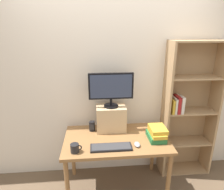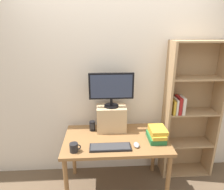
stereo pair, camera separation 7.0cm
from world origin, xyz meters
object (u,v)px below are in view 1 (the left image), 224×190
object	(u,v)px
desk_speaker	(92,126)
riser_box	(111,118)
keyboard	(111,147)
bookshelf_unit	(187,110)
coffee_mug	(75,148)
desk	(116,144)
book_stack	(157,133)
computer_monitor	(111,88)
computer_mouse	(137,144)

from	to	relation	value
desk_speaker	riser_box	bearing A→B (deg)	2.59
keyboard	bookshelf_unit	bearing A→B (deg)	25.09
coffee_mug	keyboard	bearing A→B (deg)	5.35
desk	riser_box	world-z (taller)	riser_box
keyboard	coffee_mug	bearing A→B (deg)	-174.65
coffee_mug	desk_speaker	bearing A→B (deg)	68.29
coffee_mug	book_stack	bearing A→B (deg)	10.79
riser_box	keyboard	world-z (taller)	riser_box
bookshelf_unit	computer_monitor	world-z (taller)	bookshelf_unit
book_stack	coffee_mug	bearing A→B (deg)	-169.21
desk	computer_monitor	bearing A→B (deg)	101.01
desk_speaker	book_stack	bearing A→B (deg)	-19.62
computer_mouse	desk_speaker	distance (m)	0.64
keyboard	book_stack	xyz separation A→B (m)	(0.55, 0.14, 0.06)
desk	computer_mouse	xyz separation A→B (m)	(0.21, -0.18, 0.10)
bookshelf_unit	desk_speaker	distance (m)	1.30
bookshelf_unit	keyboard	distance (m)	1.21
desk	bookshelf_unit	world-z (taller)	bookshelf_unit
riser_box	computer_mouse	bearing A→B (deg)	-57.64
computer_monitor	coffee_mug	size ratio (longest dim) A/B	4.44
computer_monitor	coffee_mug	world-z (taller)	computer_monitor
computer_monitor	desk	bearing A→B (deg)	-78.99
computer_mouse	desk_speaker	size ratio (longest dim) A/B	0.83
desk_speaker	keyboard	bearing A→B (deg)	-63.38
desk	keyboard	bearing A→B (deg)	-111.25
bookshelf_unit	keyboard	size ratio (longest dim) A/B	4.09
bookshelf_unit	keyboard	xyz separation A→B (m)	(-1.08, -0.51, -0.18)
computer_monitor	book_stack	xyz separation A→B (m)	(0.52, -0.28, -0.49)
coffee_mug	bookshelf_unit	bearing A→B (deg)	20.28
desk	book_stack	distance (m)	0.50
keyboard	desk_speaker	xyz separation A→B (m)	(-0.21, 0.41, 0.05)
coffee_mug	desk_speaker	size ratio (longest dim) A/B	0.98
computer_mouse	bookshelf_unit	bearing A→B (deg)	31.74
computer_mouse	desk	bearing A→B (deg)	139.25
computer_mouse	desk_speaker	bearing A→B (deg)	141.77
riser_box	computer_mouse	xyz separation A→B (m)	(0.26, -0.41, -0.14)
riser_box	keyboard	bearing A→B (deg)	-94.92
keyboard	book_stack	world-z (taller)	book_stack
computer_monitor	desk_speaker	xyz separation A→B (m)	(-0.24, -0.01, -0.50)
book_stack	bookshelf_unit	bearing A→B (deg)	34.49
computer_monitor	coffee_mug	xyz separation A→B (m)	(-0.42, -0.46, -0.51)
riser_box	computer_monitor	world-z (taller)	computer_monitor
computer_monitor	keyboard	world-z (taller)	computer_monitor
riser_box	book_stack	size ratio (longest dim) A/B	1.37
computer_mouse	coffee_mug	bearing A→B (deg)	-175.36
book_stack	coffee_mug	world-z (taller)	book_stack
keyboard	desk	bearing A→B (deg)	68.75
desk	desk_speaker	xyz separation A→B (m)	(-0.29, 0.21, 0.15)
computer_monitor	desk_speaker	distance (m)	0.55
riser_box	keyboard	xyz separation A→B (m)	(-0.04, -0.42, -0.15)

